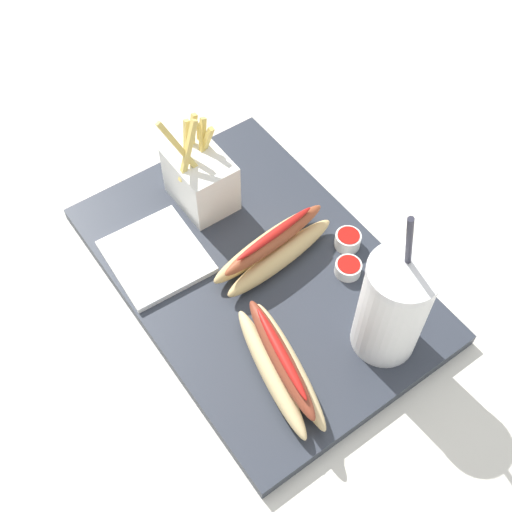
{
  "coord_description": "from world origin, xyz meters",
  "views": [
    {
      "loc": [
        -0.4,
        0.28,
        0.74
      ],
      "look_at": [
        0.0,
        0.0,
        0.05
      ],
      "focal_mm": 45.5,
      "sensor_mm": 36.0,
      "label": 1
    }
  ],
  "objects_px": {
    "fries_basket": "(201,178)",
    "ketchup_cup_2": "(348,268)",
    "soda_cup": "(393,307)",
    "ketchup_cup_1": "(348,240)",
    "napkin_stack": "(156,257)",
    "hot_dog_2": "(280,365)",
    "hot_dog_1": "(274,248)"
  },
  "relations": [
    {
      "from": "fries_basket",
      "to": "hot_dog_2",
      "type": "height_order",
      "value": "fries_basket"
    },
    {
      "from": "hot_dog_1",
      "to": "ketchup_cup_2",
      "type": "bearing_deg",
      "value": -138.55
    },
    {
      "from": "fries_basket",
      "to": "ketchup_cup_2",
      "type": "distance_m",
      "value": 0.24
    },
    {
      "from": "ketchup_cup_1",
      "to": "ketchup_cup_2",
      "type": "relative_size",
      "value": 1.0
    },
    {
      "from": "ketchup_cup_1",
      "to": "napkin_stack",
      "type": "xyz_separation_m",
      "value": [
        0.13,
        0.23,
        -0.01
      ]
    },
    {
      "from": "hot_dog_1",
      "to": "napkin_stack",
      "type": "distance_m",
      "value": 0.16
    },
    {
      "from": "fries_basket",
      "to": "soda_cup",
      "type": "bearing_deg",
      "value": -169.73
    },
    {
      "from": "soda_cup",
      "to": "napkin_stack",
      "type": "distance_m",
      "value": 0.33
    },
    {
      "from": "fries_basket",
      "to": "hot_dog_1",
      "type": "height_order",
      "value": "fries_basket"
    },
    {
      "from": "fries_basket",
      "to": "ketchup_cup_2",
      "type": "relative_size",
      "value": 4.41
    },
    {
      "from": "hot_dog_2",
      "to": "ketchup_cup_1",
      "type": "relative_size",
      "value": 5.27
    },
    {
      "from": "ketchup_cup_1",
      "to": "ketchup_cup_2",
      "type": "xyz_separation_m",
      "value": [
        -0.04,
        0.03,
        -0.0
      ]
    },
    {
      "from": "fries_basket",
      "to": "napkin_stack",
      "type": "distance_m",
      "value": 0.13
    },
    {
      "from": "soda_cup",
      "to": "fries_basket",
      "type": "relative_size",
      "value": 1.56
    },
    {
      "from": "ketchup_cup_1",
      "to": "napkin_stack",
      "type": "bearing_deg",
      "value": 59.59
    },
    {
      "from": "ketchup_cup_2",
      "to": "napkin_stack",
      "type": "relative_size",
      "value": 0.27
    },
    {
      "from": "soda_cup",
      "to": "ketchup_cup_1",
      "type": "relative_size",
      "value": 6.88
    },
    {
      "from": "hot_dog_2",
      "to": "ketchup_cup_1",
      "type": "xyz_separation_m",
      "value": [
        0.1,
        -0.19,
        -0.01
      ]
    },
    {
      "from": "ketchup_cup_1",
      "to": "napkin_stack",
      "type": "relative_size",
      "value": 0.27
    },
    {
      "from": "fries_basket",
      "to": "ketchup_cup_1",
      "type": "height_order",
      "value": "fries_basket"
    },
    {
      "from": "soda_cup",
      "to": "hot_dog_2",
      "type": "bearing_deg",
      "value": 74.63
    },
    {
      "from": "hot_dog_2",
      "to": "ketchup_cup_1",
      "type": "bearing_deg",
      "value": -62.09
    },
    {
      "from": "napkin_stack",
      "to": "ketchup_cup_1",
      "type": "bearing_deg",
      "value": -120.41
    },
    {
      "from": "ketchup_cup_2",
      "to": "napkin_stack",
      "type": "xyz_separation_m",
      "value": [
        0.17,
        0.2,
        -0.01
      ]
    },
    {
      "from": "ketchup_cup_1",
      "to": "hot_dog_1",
      "type": "bearing_deg",
      "value": 66.67
    },
    {
      "from": "hot_dog_1",
      "to": "napkin_stack",
      "type": "xyz_separation_m",
      "value": [
        0.09,
        0.13,
        -0.02
      ]
    },
    {
      "from": "soda_cup",
      "to": "napkin_stack",
      "type": "relative_size",
      "value": 1.89
    },
    {
      "from": "soda_cup",
      "to": "hot_dog_2",
      "type": "height_order",
      "value": "soda_cup"
    },
    {
      "from": "soda_cup",
      "to": "hot_dog_1",
      "type": "bearing_deg",
      "value": 11.75
    },
    {
      "from": "soda_cup",
      "to": "ketchup_cup_1",
      "type": "distance_m",
      "value": 0.16
    },
    {
      "from": "napkin_stack",
      "to": "soda_cup",
      "type": "bearing_deg",
      "value": -148.27
    },
    {
      "from": "hot_dog_2",
      "to": "ketchup_cup_2",
      "type": "xyz_separation_m",
      "value": [
        0.07,
        -0.16,
        -0.01
      ]
    }
  ]
}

